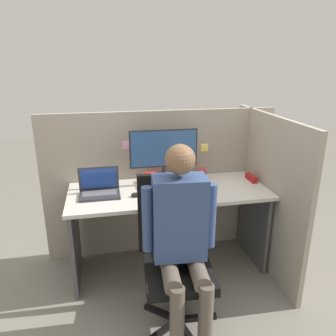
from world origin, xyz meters
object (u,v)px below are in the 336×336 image
(paper_box, at_px, (164,179))
(carrot_toy, at_px, (174,199))
(laptop, at_px, (99,190))
(stapler, at_px, (251,178))
(office_chair, at_px, (174,251))
(coffee_mug, at_px, (201,175))
(person, at_px, (182,232))
(monitor, at_px, (164,150))

(paper_box, relative_size, carrot_toy, 2.07)
(paper_box, distance_m, carrot_toy, 0.39)
(laptop, bearing_deg, carrot_toy, -24.48)
(stapler, relative_size, office_chair, 0.16)
(laptop, xyz_separation_m, coffee_mug, (0.90, 0.17, 0.01))
(paper_box, xyz_separation_m, laptop, (-0.55, -0.13, 0.00))
(carrot_toy, bearing_deg, laptop, 155.52)
(office_chair, bearing_deg, person, -85.60)
(carrot_toy, relative_size, office_chair, 0.15)
(stapler, bearing_deg, carrot_toy, -157.76)
(carrot_toy, distance_m, coffee_mug, 0.54)
(paper_box, distance_m, stapler, 0.79)
(paper_box, distance_m, monitor, 0.26)
(paper_box, height_order, stapler, paper_box)
(office_chair, relative_size, coffee_mug, 9.98)
(paper_box, height_order, carrot_toy, paper_box)
(paper_box, bearing_deg, stapler, -4.96)
(paper_box, xyz_separation_m, carrot_toy, (0.01, -0.39, -0.02))
(stapler, height_order, office_chair, office_chair)
(office_chair, bearing_deg, carrot_toy, 77.56)
(stapler, xyz_separation_m, person, (-0.83, -0.77, -0.03))
(stapler, relative_size, coffee_mug, 1.58)
(office_chair, xyz_separation_m, person, (0.01, -0.16, 0.24))
(paper_box, distance_m, laptop, 0.57)
(carrot_toy, relative_size, person, 0.11)
(stapler, bearing_deg, monitor, 174.83)
(carrot_toy, bearing_deg, monitor, 91.09)
(carrot_toy, bearing_deg, paper_box, 91.10)
(coffee_mug, bearing_deg, stapler, -13.07)
(laptop, distance_m, person, 0.87)
(laptop, height_order, carrot_toy, laptop)
(paper_box, xyz_separation_m, office_chair, (-0.06, -0.68, -0.28))
(laptop, bearing_deg, monitor, 13.78)
(carrot_toy, height_order, coffee_mug, coffee_mug)
(monitor, xyz_separation_m, stapler, (0.79, -0.07, -0.28))
(stapler, bearing_deg, coffee_mug, 166.93)
(person, height_order, coffee_mug, person)
(monitor, relative_size, office_chair, 0.56)
(monitor, relative_size, coffee_mug, 5.56)
(laptop, xyz_separation_m, person, (0.51, -0.71, -0.05))
(laptop, distance_m, carrot_toy, 0.62)
(person, bearing_deg, paper_box, 86.88)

